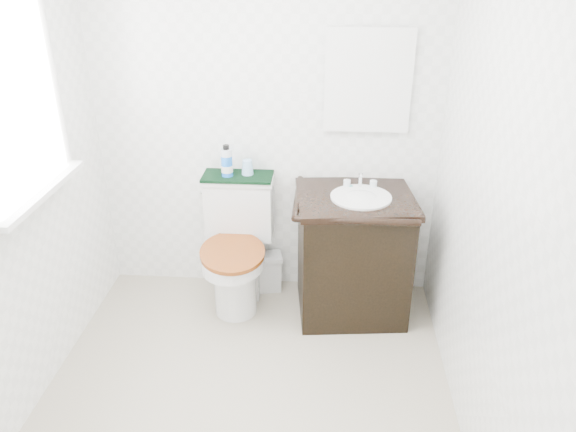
# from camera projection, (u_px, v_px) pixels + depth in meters

# --- Properties ---
(floor) EXTENTS (2.40, 2.40, 0.00)m
(floor) POSITION_uv_depth(u_px,v_px,m) (245.00, 403.00, 2.97)
(floor) COLOR #ACA18A
(floor) RESTS_ON ground
(wall_back) EXTENTS (2.40, 0.00, 2.40)m
(wall_back) POSITION_uv_depth(u_px,v_px,m) (266.00, 119.00, 3.51)
(wall_back) COLOR white
(wall_back) RESTS_ON ground
(wall_front) EXTENTS (2.40, 0.00, 2.40)m
(wall_front) POSITION_uv_depth(u_px,v_px,m) (159.00, 398.00, 1.37)
(wall_front) COLOR white
(wall_front) RESTS_ON ground
(wall_right) EXTENTS (0.00, 2.40, 2.40)m
(wall_right) POSITION_uv_depth(u_px,v_px,m) (494.00, 205.00, 2.37)
(wall_right) COLOR white
(wall_right) RESTS_ON ground
(window) EXTENTS (0.02, 0.70, 0.90)m
(window) POSITION_uv_depth(u_px,v_px,m) (11.00, 98.00, 2.58)
(window) COLOR white
(window) RESTS_ON wall_left
(mirror) EXTENTS (0.50, 0.02, 0.60)m
(mirror) POSITION_uv_depth(u_px,v_px,m) (368.00, 81.00, 3.34)
(mirror) COLOR silver
(mirror) RESTS_ON wall_back
(toilet) EXTENTS (0.47, 0.67, 0.84)m
(toilet) POSITION_uv_depth(u_px,v_px,m) (238.00, 251.00, 3.68)
(toilet) COLOR white
(toilet) RESTS_ON floor
(vanity) EXTENTS (0.76, 0.67, 0.92)m
(vanity) POSITION_uv_depth(u_px,v_px,m) (353.00, 252.00, 3.55)
(vanity) COLOR black
(vanity) RESTS_ON floor
(trash_bin) EXTENTS (0.21, 0.18, 0.27)m
(trash_bin) POSITION_uv_depth(u_px,v_px,m) (268.00, 271.00, 3.89)
(trash_bin) COLOR silver
(trash_bin) RESTS_ON floor
(towel) EXTENTS (0.45, 0.22, 0.02)m
(towel) POSITION_uv_depth(u_px,v_px,m) (238.00, 176.00, 3.58)
(towel) COLOR black
(towel) RESTS_ON toilet
(mouthwash_bottle) EXTENTS (0.07, 0.07, 0.20)m
(mouthwash_bottle) POSITION_uv_depth(u_px,v_px,m) (227.00, 162.00, 3.52)
(mouthwash_bottle) COLOR blue
(mouthwash_bottle) RESTS_ON towel
(cup) EXTENTS (0.08, 0.08, 0.10)m
(cup) POSITION_uv_depth(u_px,v_px,m) (247.00, 167.00, 3.57)
(cup) COLOR #8BBEE4
(cup) RESTS_ON towel
(soap_bar) EXTENTS (0.07, 0.04, 0.02)m
(soap_bar) POSITION_uv_depth(u_px,v_px,m) (349.00, 186.00, 3.49)
(soap_bar) COLOR teal
(soap_bar) RESTS_ON vanity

